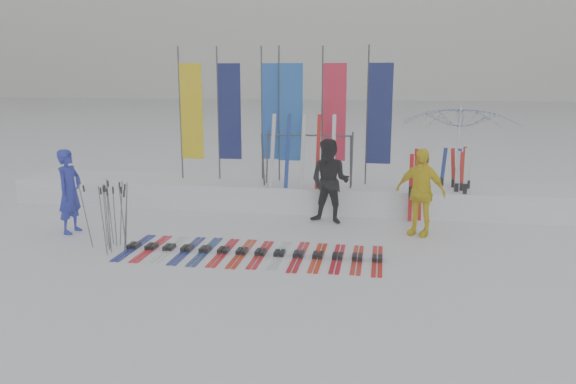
% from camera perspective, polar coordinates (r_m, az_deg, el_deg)
% --- Properties ---
extents(ground, '(120.00, 120.00, 0.00)m').
position_cam_1_polar(ground, '(9.24, -2.90, -8.08)').
color(ground, white).
rests_on(ground, ground).
extents(snow_bank, '(14.00, 1.60, 0.60)m').
position_cam_1_polar(snow_bank, '(13.52, 1.28, -0.27)').
color(snow_bank, white).
rests_on(snow_bank, ground).
extents(person_blue, '(0.46, 0.66, 1.70)m').
position_cam_1_polar(person_blue, '(12.04, -21.29, 0.06)').
color(person_blue, '#1C27A4').
rests_on(person_blue, ground).
extents(person_black, '(1.02, 0.88, 1.81)m').
position_cam_1_polar(person_black, '(11.98, 4.28, 1.07)').
color(person_black, black).
rests_on(person_black, ground).
extents(person_yellow, '(1.10, 0.83, 1.74)m').
position_cam_1_polar(person_yellow, '(11.36, 13.29, -0.00)').
color(person_yellow, yellow).
rests_on(person_yellow, ground).
extents(tent_canopy, '(2.83, 2.88, 2.48)m').
position_cam_1_polar(tent_canopy, '(14.03, 16.91, 3.56)').
color(tent_canopy, white).
rests_on(tent_canopy, ground).
extents(ski_row, '(4.62, 1.69, 0.07)m').
position_cam_1_polar(ski_row, '(10.09, -3.77, -6.13)').
color(ski_row, navy).
rests_on(ski_row, ground).
extents(pole_cluster, '(0.94, 0.72, 1.24)m').
position_cam_1_polar(pole_cluster, '(10.72, -17.49, -2.43)').
color(pole_cluster, '#595B60').
rests_on(pole_cluster, ground).
extents(feather_flags, '(5.11, 0.32, 3.20)m').
position_cam_1_polar(feather_flags, '(13.51, -0.73, 8.06)').
color(feather_flags, '#383A3F').
rests_on(feather_flags, ground).
extents(ski_rack, '(2.04, 0.80, 1.23)m').
position_cam_1_polar(ski_rack, '(12.91, 2.02, 4.03)').
color(ski_rack, '#383A3F').
rests_on(ski_rack, ground).
extents(upright_skis, '(1.39, 1.15, 1.61)m').
position_cam_1_polar(upright_skis, '(13.06, 15.63, 0.89)').
color(upright_skis, navy).
rests_on(upright_skis, ground).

